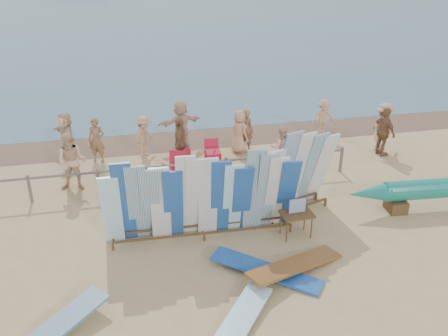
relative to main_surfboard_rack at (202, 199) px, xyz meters
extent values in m
plane|color=tan|center=(-0.73, -0.07, -1.13)|extent=(160.00, 160.00, 0.00)
cube|color=brown|center=(-0.73, 7.13, -1.13)|extent=(40.00, 2.60, 0.01)
cube|color=#6F6254|center=(-0.73, 2.93, -0.33)|extent=(12.00, 0.06, 0.06)
cube|color=#6F6254|center=(-4.73, 2.93, -0.68)|extent=(0.08, 0.08, 0.90)
cube|color=#6F6254|center=(-2.73, 2.93, -0.68)|extent=(0.08, 0.08, 0.90)
cube|color=#6F6254|center=(-0.73, 2.93, -0.68)|extent=(0.08, 0.08, 0.90)
cube|color=#6F6254|center=(1.27, 2.93, -0.68)|extent=(0.08, 0.08, 0.90)
cube|color=#6F6254|center=(3.27, 2.93, -0.68)|extent=(0.08, 0.08, 0.90)
cube|color=#6F6254|center=(5.27, 2.93, -0.68)|extent=(0.08, 0.08, 0.90)
cube|color=brown|center=(0.00, -0.20, -0.90)|extent=(4.70, 0.20, 0.05)
cube|color=brown|center=(0.01, 0.20, -0.90)|extent=(4.70, 0.20, 0.05)
cube|color=#99DEF6|center=(-2.29, 0.07, -0.09)|extent=(0.51, 0.53, 2.08)
cube|color=#2358AF|center=(-1.96, 0.06, 0.11)|extent=(0.52, 0.72, 2.47)
cube|color=silver|center=(-1.64, 0.05, 0.05)|extent=(0.52, 0.75, 2.36)
cube|color=silver|center=(-1.32, 0.04, 0.00)|extent=(0.52, 0.82, 2.25)
cube|color=white|center=(-1.07, 0.03, -0.02)|extent=(0.51, 0.52, 2.22)
cube|color=#2358AF|center=(-0.75, 0.02, -0.07)|extent=(0.51, 0.59, 2.11)
cube|color=white|center=(-0.43, 0.01, 0.13)|extent=(0.52, 0.71, 2.52)
cube|color=white|center=(-0.18, 0.01, 0.08)|extent=(0.52, 0.74, 2.42)
cube|color=white|center=(0.14, 0.00, 0.06)|extent=(0.51, 0.50, 2.37)
cube|color=#2358AF|center=(0.47, -0.01, 0.00)|extent=(0.51, 0.55, 2.27)
cube|color=#99DEF6|center=(0.79, -0.02, -0.05)|extent=(0.52, 0.60, 2.16)
cube|color=#2358AF|center=(1.04, -0.03, -0.10)|extent=(0.52, 0.64, 2.05)
cube|color=silver|center=(1.36, -0.04, 0.13)|extent=(0.51, 0.52, 2.51)
cube|color=silver|center=(1.68, -0.05, 0.07)|extent=(0.52, 0.65, 2.39)
cube|color=white|center=(1.93, -0.06, 0.01)|extent=(0.52, 0.69, 2.28)
cube|color=#2358AF|center=(2.25, -0.07, -0.05)|extent=(0.52, 0.77, 2.17)
cube|color=brown|center=(2.91, 0.53, -0.89)|extent=(1.86, 0.66, 0.06)
cube|color=brown|center=(2.78, 0.93, -0.89)|extent=(1.86, 0.66, 0.06)
cube|color=white|center=(1.98, 0.45, -0.02)|extent=(0.69, 0.71, 2.22)
cube|color=silver|center=(2.42, 0.59, 0.20)|extent=(0.73, 0.85, 2.65)
cube|color=white|center=(2.86, 0.74, 0.15)|extent=(0.74, 0.87, 2.55)
cube|color=silver|center=(3.29, 0.88, 0.09)|extent=(0.74, 0.89, 2.44)
cube|color=white|center=(3.65, 1.00, 0.04)|extent=(0.75, 0.90, 2.33)
cube|color=brown|center=(5.72, 0.14, -0.95)|extent=(0.55, 0.64, 0.36)
cone|color=teal|center=(4.81, 0.20, -0.49)|extent=(1.24, 0.65, 0.56)
cube|color=brown|center=(2.41, -0.49, -0.46)|extent=(0.87, 0.63, 0.05)
cube|color=white|center=(2.41, -0.49, -0.21)|extent=(0.44, 0.05, 0.39)
cube|color=#2358AF|center=(1.17, -1.88, -1.13)|extent=(2.47, 2.11, 0.23)
cube|color=#99DEF6|center=(0.01, -3.55, -1.13)|extent=(2.12, 2.46, 0.21)
cube|color=#9B602A|center=(1.87, -1.95, -1.13)|extent=(2.68, 1.61, 0.42)
cube|color=red|center=(-0.25, 3.56, -0.80)|extent=(0.71, 0.68, 0.05)
cube|color=red|center=(-0.17, 3.80, -0.51)|extent=(0.59, 0.35, 0.57)
cube|color=red|center=(0.22, 3.87, -0.83)|extent=(0.68, 0.66, 0.05)
cube|color=red|center=(0.10, 4.06, -0.57)|extent=(0.51, 0.40, 0.51)
cube|color=red|center=(0.99, 3.71, -0.55)|extent=(0.53, 0.82, 0.58)
cube|color=red|center=(1.01, 4.03, -0.18)|extent=(0.49, 0.21, 0.37)
imported|color=#8C6042|center=(0.02, 4.47, -0.22)|extent=(0.81, 1.16, 1.82)
imported|color=tan|center=(5.99, 6.21, -0.36)|extent=(1.03, 0.51, 1.53)
imported|color=#8C6042|center=(7.35, 3.93, -0.22)|extent=(0.66, 1.13, 1.82)
imported|color=tan|center=(2.31, 5.31, -0.31)|extent=(0.67, 0.89, 1.64)
imported|color=beige|center=(-3.86, 6.09, -0.25)|extent=(1.06, 1.70, 1.75)
imported|color=tan|center=(7.53, 4.32, -0.20)|extent=(1.26, 1.09, 1.85)
imported|color=tan|center=(-1.15, 5.68, -0.36)|extent=(0.89, 1.06, 1.54)
imported|color=beige|center=(3.35, 3.60, -0.34)|extent=(0.83, 0.53, 1.58)
imported|color=#8C6042|center=(-2.80, 5.54, -0.31)|extent=(0.68, 0.52, 1.64)
imported|color=beige|center=(-3.48, 3.53, -0.18)|extent=(0.99, 0.62, 1.89)
imported|color=beige|center=(0.27, 6.26, -0.21)|extent=(1.80, 1.00, 1.85)
imported|color=#8C6042|center=(2.62, 5.50, -0.33)|extent=(0.62, 0.65, 1.59)
camera|label=1|loc=(-1.73, -10.50, 5.92)|focal=38.00mm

